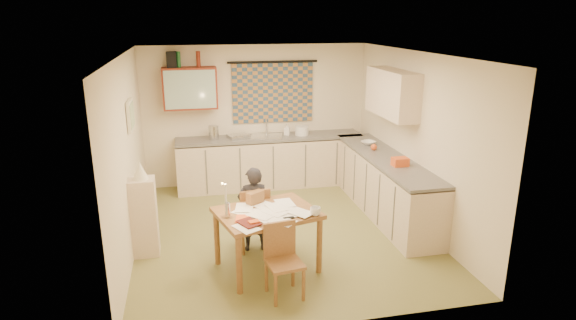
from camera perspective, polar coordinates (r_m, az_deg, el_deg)
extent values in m
cube|color=olive|center=(7.00, -0.80, -8.48)|extent=(4.00, 4.50, 0.02)
cube|color=white|center=(6.35, -0.90, 12.55)|extent=(4.00, 4.50, 0.02)
cube|color=beige|center=(8.74, -3.77, 5.31)|extent=(4.00, 0.02, 2.50)
cube|color=beige|center=(4.49, 4.85, -5.90)|extent=(4.00, 0.02, 2.50)
cube|color=beige|center=(6.50, -18.51, 0.47)|extent=(0.02, 4.50, 2.50)
cube|color=beige|center=(7.22, 15.01, 2.34)|extent=(0.02, 4.50, 2.50)
cube|color=#2E4B68|center=(8.68, -1.80, 7.94)|extent=(1.45, 0.03, 1.05)
cylinder|color=black|center=(8.59, -1.81, 11.55)|extent=(1.60, 0.04, 0.04)
cube|color=maroon|center=(8.38, -11.54, 8.34)|extent=(0.90, 0.34, 0.70)
cube|color=#99B2A5|center=(8.21, -11.52, 8.18)|extent=(0.84, 0.02, 0.64)
cube|color=beige|center=(7.51, 12.23, 7.76)|extent=(0.34, 1.30, 0.70)
cube|color=beige|center=(6.78, -18.19, 5.07)|extent=(0.04, 0.50, 0.40)
cube|color=beige|center=(6.77, -17.98, 5.08)|extent=(0.01, 0.42, 0.32)
cube|color=beige|center=(8.67, -2.11, -0.34)|extent=(3.30, 0.60, 0.86)
cube|color=#545250|center=(8.54, -2.14, 2.67)|extent=(3.30, 0.62, 0.04)
cube|color=beige|center=(7.62, 11.32, -3.11)|extent=(0.60, 2.95, 0.86)
cube|color=#545250|center=(7.47, 11.53, 0.28)|extent=(0.62, 2.95, 0.04)
cube|color=white|center=(6.65, 15.24, -6.52)|extent=(0.55, 0.55, 0.83)
cube|color=black|center=(6.50, 15.53, -3.04)|extent=(0.52, 0.52, 0.03)
cube|color=silver|center=(8.54, -2.56, 2.52)|extent=(0.64, 0.56, 0.10)
cylinder|color=silver|center=(8.67, -2.56, 3.97)|extent=(0.03, 0.03, 0.28)
cube|color=silver|center=(8.46, -5.89, 2.79)|extent=(0.42, 0.38, 0.06)
cylinder|color=silver|center=(8.40, -8.80, 3.23)|extent=(0.24, 0.24, 0.24)
cylinder|color=white|center=(8.64, 1.64, 3.51)|extent=(0.29, 0.29, 0.16)
imported|color=white|center=(8.62, -0.12, 3.66)|extent=(0.16, 0.17, 0.21)
imported|color=white|center=(8.11, 9.51, 2.04)|extent=(0.39, 0.39, 0.06)
cube|color=#E25620|center=(7.02, 13.15, -0.21)|extent=(0.22, 0.16, 0.12)
sphere|color=#E25620|center=(7.77, 10.14, 1.51)|extent=(0.10, 0.10, 0.10)
cube|color=black|center=(8.33, -13.66, 11.49)|extent=(0.16, 0.20, 0.26)
cylinder|color=#195926|center=(8.32, -12.86, 11.54)|extent=(0.09, 0.09, 0.26)
cylinder|color=maroon|center=(8.33, -10.58, 11.68)|extent=(0.09, 0.09, 0.26)
cube|color=brown|center=(5.75, -2.52, -6.31)|extent=(1.33, 1.13, 0.05)
cube|color=brown|center=(6.38, -4.26, -6.87)|extent=(0.44, 0.44, 0.04)
cube|color=brown|center=(6.13, -3.88, -5.50)|extent=(0.39, 0.08, 0.43)
cube|color=brown|center=(5.33, -0.40, -12.18)|extent=(0.42, 0.42, 0.04)
cube|color=brown|center=(5.37, -1.03, -9.30)|extent=(0.37, 0.09, 0.41)
imported|color=black|center=(6.27, -4.09, -5.84)|extent=(0.42, 0.29, 1.14)
cube|color=beige|center=(6.43, -16.66, -6.50)|extent=(0.32, 0.30, 1.03)
cone|color=beige|center=(6.22, -17.14, -1.21)|extent=(0.20, 0.20, 0.22)
cube|color=brown|center=(5.93, -3.91, -4.49)|extent=(0.24, 0.21, 0.16)
imported|color=white|center=(5.61, 3.27, -6.09)|extent=(0.18, 0.18, 0.10)
imported|color=maroon|center=(5.35, -5.52, -7.74)|extent=(0.41, 0.42, 0.02)
imported|color=#E25620|center=(5.53, -6.22, -6.97)|extent=(0.26, 0.29, 0.02)
cube|color=#E25620|center=(5.39, -4.06, -7.41)|extent=(0.14, 0.11, 0.04)
cube|color=black|center=(5.53, 0.08, -6.89)|extent=(0.13, 0.06, 0.02)
cylinder|color=silver|center=(5.57, -7.17, -5.90)|extent=(0.08, 0.08, 0.18)
cylinder|color=white|center=(5.51, -7.42, -3.93)|extent=(0.03, 0.03, 0.22)
sphere|color=#FFCC66|center=(5.46, -7.80, -2.79)|extent=(0.02, 0.02, 0.02)
cube|color=white|center=(5.93, -2.89, -5.30)|extent=(0.35, 0.36, 0.00)
cube|color=white|center=(5.68, -3.78, -6.32)|extent=(0.23, 0.31, 0.00)
cube|color=white|center=(5.72, -5.01, -6.17)|extent=(0.36, 0.35, 0.00)
cube|color=white|center=(5.31, -4.94, -7.98)|extent=(0.32, 0.36, 0.00)
cube|color=white|center=(5.90, -3.17, -5.33)|extent=(0.34, 0.36, 0.00)
cube|color=white|center=(5.68, -0.01, -6.20)|extent=(0.26, 0.33, 0.00)
cube|color=white|center=(5.55, -2.82, -6.78)|extent=(0.32, 0.36, 0.00)
cube|color=white|center=(5.94, -0.39, -5.11)|extent=(0.23, 0.31, 0.00)
cube|color=white|center=(5.43, -0.69, -7.28)|extent=(0.36, 0.36, 0.00)
cube|color=white|center=(5.82, -5.20, -5.63)|extent=(0.27, 0.33, 0.00)
cube|color=white|center=(5.59, -3.25, -6.52)|extent=(0.36, 0.36, 0.00)
cube|color=white|center=(5.67, -1.60, -6.14)|extent=(0.34, 0.36, 0.00)
cube|color=white|center=(5.65, 1.50, -6.23)|extent=(0.35, 0.36, 0.00)
cube|color=white|center=(5.80, -1.29, -5.59)|extent=(0.28, 0.34, 0.00)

